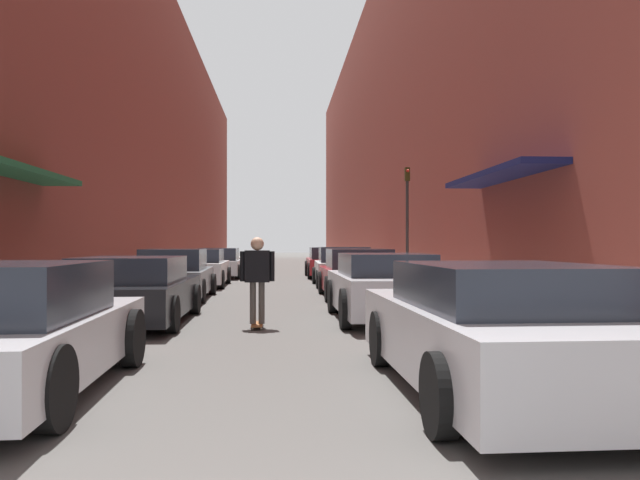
{
  "coord_description": "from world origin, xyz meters",
  "views": [
    {
      "loc": [
        0.3,
        -1.24,
        1.5
      ],
      "look_at": [
        1.21,
        12.73,
        1.57
      ],
      "focal_mm": 35.0,
      "sensor_mm": 36.0,
      "label": 1
    }
  ],
  "objects_px": {
    "parked_car_left_1": "(133,291)",
    "parked_car_right_2": "(358,274)",
    "parked_car_left_4": "(220,264)",
    "parked_car_left_3": "(199,268)",
    "parked_car_right_0": "(498,330)",
    "traffic_light": "(407,213)",
    "parked_car_left_0": "(9,331)",
    "parked_car_left_2": "(175,275)",
    "parked_car_right_4": "(328,263)",
    "parked_car_right_3": "(343,267)",
    "parked_car_right_1": "(383,287)",
    "skateboarder": "(257,272)"
  },
  "relations": [
    {
      "from": "parked_car_left_3",
      "to": "parked_car_right_0",
      "type": "bearing_deg",
      "value": -72.54
    },
    {
      "from": "parked_car_left_4",
      "to": "parked_car_left_2",
      "type": "bearing_deg",
      "value": -91.16
    },
    {
      "from": "parked_car_left_3",
      "to": "parked_car_right_0",
      "type": "distance_m",
      "value": 16.55
    },
    {
      "from": "parked_car_right_3",
      "to": "parked_car_left_3",
      "type": "bearing_deg",
      "value": 178.48
    },
    {
      "from": "parked_car_right_3",
      "to": "parked_car_left_2",
      "type": "bearing_deg",
      "value": -136.32
    },
    {
      "from": "parked_car_right_0",
      "to": "parked_car_right_3",
      "type": "bearing_deg",
      "value": 89.8
    },
    {
      "from": "parked_car_right_3",
      "to": "parked_car_left_0",
      "type": "bearing_deg",
      "value": -107.52
    },
    {
      "from": "parked_car_left_0",
      "to": "skateboarder",
      "type": "distance_m",
      "value": 5.29
    },
    {
      "from": "parked_car_right_0",
      "to": "parked_car_right_2",
      "type": "distance_m",
      "value": 10.97
    },
    {
      "from": "parked_car_left_2",
      "to": "skateboarder",
      "type": "xyz_separation_m",
      "value": [
        2.41,
        -5.86,
        0.35
      ]
    },
    {
      "from": "parked_car_left_1",
      "to": "parked_car_right_4",
      "type": "distance_m",
      "value": 16.12
    },
    {
      "from": "traffic_light",
      "to": "parked_car_right_4",
      "type": "bearing_deg",
      "value": 107.48
    },
    {
      "from": "parked_car_left_0",
      "to": "parked_car_right_1",
      "type": "xyz_separation_m",
      "value": [
        4.67,
        5.72,
        0.01
      ]
    },
    {
      "from": "parked_car_right_0",
      "to": "parked_car_right_1",
      "type": "bearing_deg",
      "value": 91.45
    },
    {
      "from": "parked_car_left_2",
      "to": "traffic_light",
      "type": "distance_m",
      "value": 8.13
    },
    {
      "from": "parked_car_right_2",
      "to": "parked_car_right_3",
      "type": "xyz_separation_m",
      "value": [
        0.08,
        4.68,
        0.01
      ]
    },
    {
      "from": "parked_car_left_1",
      "to": "traffic_light",
      "type": "height_order",
      "value": "traffic_light"
    },
    {
      "from": "parked_car_left_1",
      "to": "parked_car_right_2",
      "type": "distance_m",
      "value": 7.13
    },
    {
      "from": "parked_car_left_0",
      "to": "traffic_light",
      "type": "height_order",
      "value": "traffic_light"
    },
    {
      "from": "parked_car_right_1",
      "to": "parked_car_right_4",
      "type": "xyz_separation_m",
      "value": [
        0.12,
        15.2,
        -0.0
      ]
    },
    {
      "from": "traffic_light",
      "to": "parked_car_right_0",
      "type": "bearing_deg",
      "value": -98.19
    },
    {
      "from": "traffic_light",
      "to": "parked_car_left_0",
      "type": "bearing_deg",
      "value": -115.87
    },
    {
      "from": "parked_car_left_3",
      "to": "parked_car_right_3",
      "type": "bearing_deg",
      "value": -1.52
    },
    {
      "from": "parked_car_right_4",
      "to": "parked_car_left_3",
      "type": "bearing_deg",
      "value": -132.67
    },
    {
      "from": "parked_car_left_3",
      "to": "skateboarder",
      "type": "bearing_deg",
      "value": -77.45
    },
    {
      "from": "traffic_light",
      "to": "parked_car_left_3",
      "type": "bearing_deg",
      "value": 169.25
    },
    {
      "from": "parked_car_left_4",
      "to": "parked_car_right_1",
      "type": "distance_m",
      "value": 15.89
    },
    {
      "from": "parked_car_right_1",
      "to": "parked_car_right_2",
      "type": "distance_m",
      "value": 5.03
    },
    {
      "from": "parked_car_left_0",
      "to": "parked_car_right_4",
      "type": "height_order",
      "value": "parked_car_right_4"
    },
    {
      "from": "skateboarder",
      "to": "traffic_light",
      "type": "relative_size",
      "value": 0.41
    },
    {
      "from": "parked_car_left_1",
      "to": "parked_car_left_3",
      "type": "height_order",
      "value": "parked_car_left_3"
    },
    {
      "from": "parked_car_right_0",
      "to": "parked_car_left_2",
      "type": "bearing_deg",
      "value": 114.58
    },
    {
      "from": "parked_car_right_3",
      "to": "parked_car_right_4",
      "type": "height_order",
      "value": "parked_car_right_3"
    },
    {
      "from": "parked_car_right_1",
      "to": "parked_car_left_4",
      "type": "bearing_deg",
      "value": 106.86
    },
    {
      "from": "parked_car_left_1",
      "to": "parked_car_right_2",
      "type": "xyz_separation_m",
      "value": [
        4.88,
        5.19,
        0.04
      ]
    },
    {
      "from": "parked_car_left_4",
      "to": "parked_car_right_2",
      "type": "distance_m",
      "value": 11.23
    },
    {
      "from": "parked_car_left_0",
      "to": "parked_car_right_0",
      "type": "relative_size",
      "value": 0.93
    },
    {
      "from": "skateboarder",
      "to": "parked_car_left_1",
      "type": "bearing_deg",
      "value": 161.52
    },
    {
      "from": "parked_car_left_3",
      "to": "parked_car_right_2",
      "type": "bearing_deg",
      "value": -44.26
    },
    {
      "from": "parked_car_right_3",
      "to": "parked_car_right_4",
      "type": "distance_m",
      "value": 5.49
    },
    {
      "from": "parked_car_left_2",
      "to": "parked_car_left_1",
      "type": "bearing_deg",
      "value": -89.25
    },
    {
      "from": "parked_car_right_1",
      "to": "parked_car_right_3",
      "type": "height_order",
      "value": "parked_car_right_3"
    },
    {
      "from": "parked_car_left_4",
      "to": "parked_car_right_4",
      "type": "bearing_deg",
      "value": -0.15
    },
    {
      "from": "parked_car_right_4",
      "to": "parked_car_right_3",
      "type": "bearing_deg",
      "value": -89.15
    },
    {
      "from": "parked_car_right_4",
      "to": "parked_car_left_1",
      "type": "bearing_deg",
      "value": -107.6
    },
    {
      "from": "parked_car_right_1",
      "to": "traffic_light",
      "type": "relative_size",
      "value": 1.08
    },
    {
      "from": "traffic_light",
      "to": "parked_car_right_2",
      "type": "bearing_deg",
      "value": -121.16
    },
    {
      "from": "parked_car_left_0",
      "to": "parked_car_right_2",
      "type": "distance_m",
      "value": 11.77
    },
    {
      "from": "parked_car_left_3",
      "to": "parked_car_left_1",
      "type": "bearing_deg",
      "value": -89.64
    },
    {
      "from": "parked_car_right_4",
      "to": "skateboarder",
      "type": "relative_size",
      "value": 2.75
    }
  ]
}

